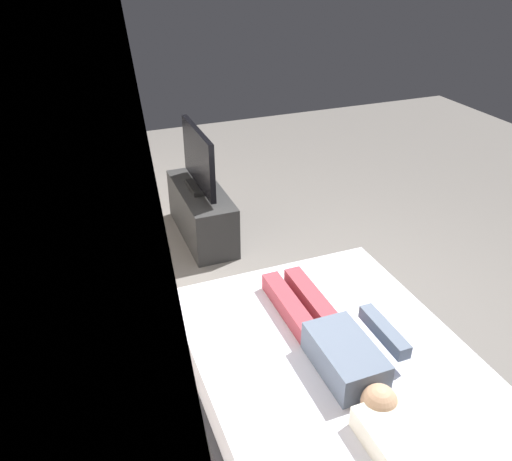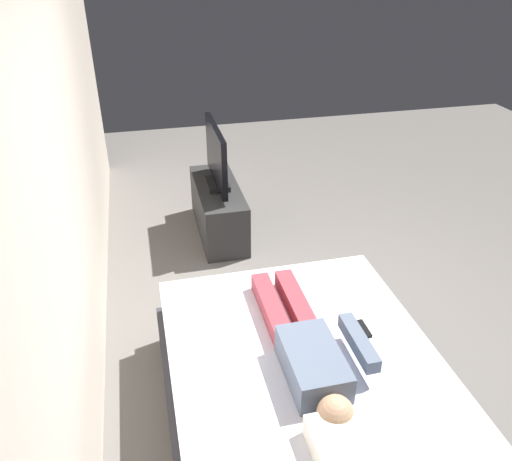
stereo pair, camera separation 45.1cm
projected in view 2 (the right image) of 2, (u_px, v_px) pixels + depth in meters
ground_plane at (327, 336)px, 3.78m from camera, size 10.00×10.00×0.00m
back_wall at (63, 159)px, 3.09m from camera, size 6.40×0.10×2.80m
bed at (305, 398)px, 2.94m from camera, size 1.97×1.56×0.54m
pillow at (357, 461)px, 2.21m from camera, size 0.48×0.34×0.12m
person at (307, 348)px, 2.78m from camera, size 1.26×0.46×0.18m
remote at (364, 329)px, 3.03m from camera, size 0.15×0.04×0.02m
tv_stand at (218, 210)px, 4.99m from camera, size 1.10×0.40×0.50m
tv at (216, 158)px, 4.72m from camera, size 0.88×0.20×0.59m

